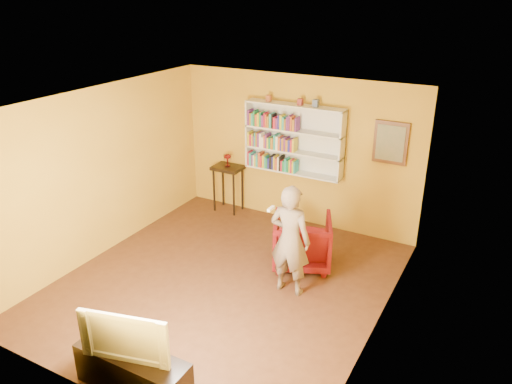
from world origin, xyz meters
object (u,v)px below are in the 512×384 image
at_px(armchair, 302,241).
at_px(person, 290,240).
at_px(console_table, 228,174).
at_px(television, 128,333).
at_px(bookshelf, 295,139).
at_px(tv_cabinet, 133,372).
at_px(ruby_lustre, 227,158).

bearing_deg(armchair, person, 76.79).
distance_m(console_table, television, 4.76).
xyz_separation_m(bookshelf, tv_cabinet, (0.25, -4.66, -1.36)).
height_order(console_table, armchair, console_table).
relative_size(armchair, television, 0.91).
height_order(ruby_lustre, television, ruby_lustre).
xyz_separation_m(bookshelf, person, (0.92, -2.12, -0.78)).
distance_m(console_table, tv_cabinet, 4.79).
xyz_separation_m(ruby_lustre, armchair, (2.09, -1.20, -0.67)).
bearing_deg(console_table, tv_cabinet, -70.85).
bearing_deg(console_table, television, -70.85).
height_order(bookshelf, ruby_lustre, bookshelf).
bearing_deg(television, ruby_lustre, 94.85).
distance_m(armchair, television, 3.36).
distance_m(ruby_lustre, person, 2.97).
bearing_deg(bookshelf, armchair, -60.21).
relative_size(bookshelf, television, 1.83).
xyz_separation_m(console_table, ruby_lustre, (-0.00, 0.00, 0.33)).
distance_m(person, tv_cabinet, 2.69).
distance_m(person, television, 2.63).
height_order(bookshelf, tv_cabinet, bookshelf).
bearing_deg(tv_cabinet, bookshelf, 93.13).
xyz_separation_m(person, television, (-0.66, -2.54, -0.06)).
bearing_deg(television, tv_cabinet, 0.00).
bearing_deg(console_table, armchair, -29.93).
xyz_separation_m(bookshelf, ruby_lustre, (-1.31, -0.16, -0.51)).
bearing_deg(armchair, tv_cabinet, 57.52).
height_order(armchair, television, television).
xyz_separation_m(console_table, tv_cabinet, (1.56, -4.50, -0.51)).
relative_size(ruby_lustre, television, 0.25).
xyz_separation_m(console_table, armchair, (2.09, -1.20, -0.34)).
xyz_separation_m(console_table, person, (2.22, -1.96, 0.07)).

